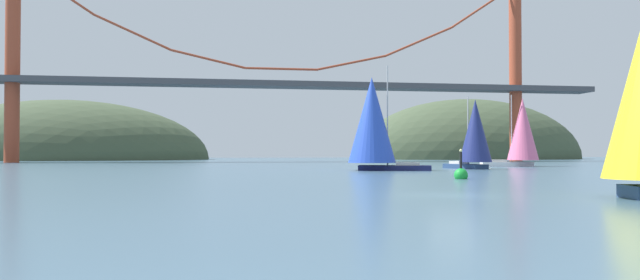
{
  "coord_description": "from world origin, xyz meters",
  "views": [
    {
      "loc": [
        -11.06,
        -26.97,
        2.19
      ],
      "look_at": [
        0.0,
        42.3,
        3.61
      ],
      "focal_mm": 31.91,
      "sensor_mm": 36.0,
      "label": 1
    }
  ],
  "objects_px": {
    "channel_buoy": "(461,174)",
    "sailboat_pink_spinnaker": "(522,131)",
    "sailboat_navy_sail": "(475,133)",
    "sailboat_blue_spinnaker": "(373,122)"
  },
  "relations": [
    {
      "from": "sailboat_navy_sail",
      "to": "sailboat_blue_spinnaker",
      "type": "bearing_deg",
      "value": -167.99
    },
    {
      "from": "sailboat_pink_spinnaker",
      "to": "channel_buoy",
      "type": "bearing_deg",
      "value": -124.82
    },
    {
      "from": "sailboat_navy_sail",
      "to": "sailboat_blue_spinnaker",
      "type": "distance_m",
      "value": 14.23
    },
    {
      "from": "sailboat_pink_spinnaker",
      "to": "sailboat_navy_sail",
      "type": "bearing_deg",
      "value": -138.2
    },
    {
      "from": "channel_buoy",
      "to": "sailboat_pink_spinnaker",
      "type": "bearing_deg",
      "value": 55.18
    },
    {
      "from": "sailboat_navy_sail",
      "to": "sailboat_blue_spinnaker",
      "type": "relative_size",
      "value": 0.76
    },
    {
      "from": "sailboat_pink_spinnaker",
      "to": "sailboat_blue_spinnaker",
      "type": "height_order",
      "value": "sailboat_blue_spinnaker"
    },
    {
      "from": "sailboat_navy_sail",
      "to": "sailboat_blue_spinnaker",
      "type": "xyz_separation_m",
      "value": [
        -13.87,
        -2.95,
        1.16
      ]
    },
    {
      "from": "sailboat_blue_spinnaker",
      "to": "channel_buoy",
      "type": "height_order",
      "value": "sailboat_blue_spinnaker"
    },
    {
      "from": "sailboat_pink_spinnaker",
      "to": "channel_buoy",
      "type": "height_order",
      "value": "sailboat_pink_spinnaker"
    }
  ]
}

